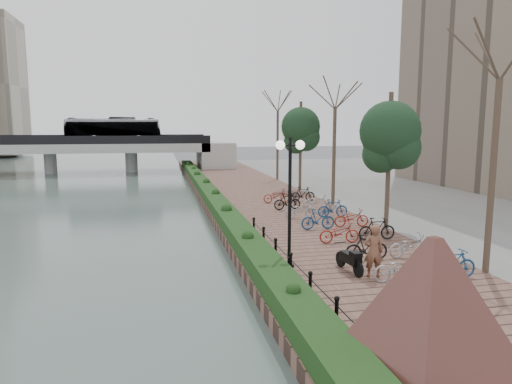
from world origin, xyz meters
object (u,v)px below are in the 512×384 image
object	(u,v)px
granite_monument	(431,307)
motorcycle	(349,259)
lamppost	(290,174)
pedestrian	(374,251)

from	to	relation	value
granite_monument	motorcycle	distance (m)	6.58
lamppost	motorcycle	bearing A→B (deg)	-27.61
granite_monument	motorcycle	size ratio (longest dim) A/B	3.64
pedestrian	motorcycle	bearing A→B (deg)	-38.90
lamppost	motorcycle	distance (m)	3.51
lamppost	pedestrian	size ratio (longest dim) A/B	2.59
lamppost	pedestrian	distance (m)	3.76
granite_monument	motorcycle	xyz separation A→B (m)	(1.11, 6.41, -0.97)
motorcycle	pedestrian	world-z (taller)	pedestrian
granite_monument	pedestrian	xyz separation A→B (m)	(1.66, 5.75, -0.55)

